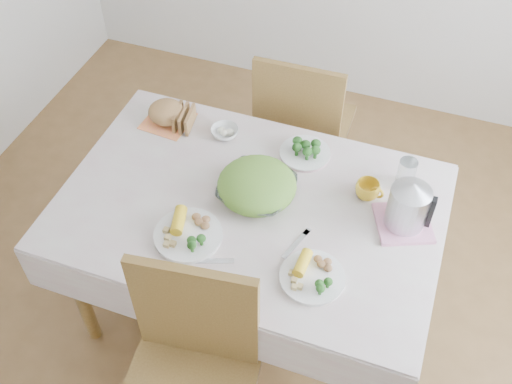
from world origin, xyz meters
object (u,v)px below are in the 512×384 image
(dinner_plate_left, at_px, (188,235))
(electric_kettle, at_px, (409,204))
(dinner_plate_right, at_px, (312,277))
(yellow_mug, at_px, (367,190))
(dining_table, at_px, (250,261))
(chair_far, at_px, (305,128))
(salad_bowl, at_px, (257,190))

(dinner_plate_left, distance_m, electric_kettle, 0.83)
(dinner_plate_right, relative_size, yellow_mug, 2.42)
(dining_table, relative_size, chair_far, 1.41)
(chair_far, height_order, electric_kettle, electric_kettle)
(dining_table, bearing_deg, dinner_plate_right, -37.76)
(dinner_plate_left, xyz_separation_m, electric_kettle, (0.75, 0.34, 0.11))
(salad_bowl, relative_size, yellow_mug, 3.02)
(chair_far, relative_size, electric_kettle, 4.66)
(salad_bowl, relative_size, electric_kettle, 1.39)
(salad_bowl, height_order, dinner_plate_left, salad_bowl)
(dinner_plate_left, relative_size, dinner_plate_right, 1.10)
(dinner_plate_left, height_order, dinner_plate_right, dinner_plate_left)
(electric_kettle, bearing_deg, yellow_mug, 172.22)
(dinner_plate_left, bearing_deg, chair_far, 81.57)
(dining_table, bearing_deg, salad_bowl, 75.11)
(chair_far, bearing_deg, salad_bowl, 90.00)
(salad_bowl, relative_size, dinner_plate_left, 1.13)
(chair_far, height_order, dinner_plate_right, chair_far)
(dinner_plate_left, distance_m, yellow_mug, 0.73)
(dinner_plate_right, distance_m, electric_kettle, 0.46)
(dining_table, distance_m, chair_far, 0.84)
(dinner_plate_left, distance_m, dinner_plate_right, 0.49)
(dining_table, distance_m, salad_bowl, 0.43)
(dining_table, relative_size, dinner_plate_right, 5.93)
(dining_table, distance_m, dinner_plate_left, 0.49)
(chair_far, bearing_deg, dinner_plate_right, 105.93)
(chair_far, relative_size, dinner_plate_right, 4.19)
(dining_table, height_order, dinner_plate_left, dinner_plate_left)
(dining_table, xyz_separation_m, electric_kettle, (0.59, 0.10, 0.51))
(salad_bowl, bearing_deg, dinner_plate_right, -43.87)
(dining_table, bearing_deg, electric_kettle, 9.89)
(dining_table, height_order, electric_kettle, electric_kettle)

